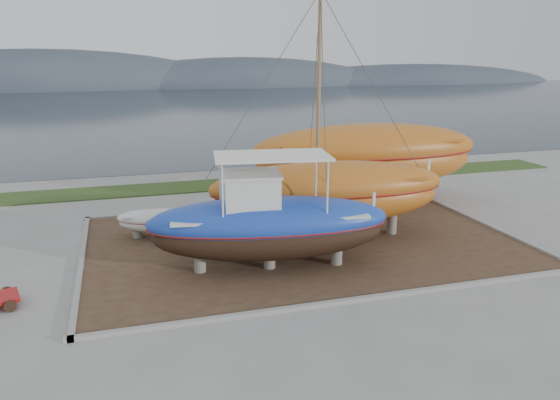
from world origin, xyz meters
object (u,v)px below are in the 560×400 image
object	(u,v)px
blue_caique	(269,213)
orange_sailboat	(330,121)
orange_bare_hull	(366,164)
white_dinghy	(164,224)

from	to	relation	value
blue_caique	orange_sailboat	xyz separation A→B (m)	(3.41, 2.62, 2.96)
blue_caique	orange_sailboat	bearing A→B (deg)	45.87
blue_caique	orange_sailboat	distance (m)	5.22
blue_caique	orange_bare_hull	xyz separation A→B (m)	(7.58, 7.67, -0.10)
blue_caique	orange_sailboat	world-z (taller)	orange_sailboat
blue_caique	white_dinghy	size ratio (longest dim) A/B	2.22
white_dinghy	orange_bare_hull	size ratio (longest dim) A/B	0.32
white_dinghy	orange_sailboat	distance (m)	8.55
orange_bare_hull	orange_sailboat	bearing A→B (deg)	-127.01
blue_caique	white_dinghy	xyz separation A→B (m)	(-3.52, 4.78, -1.57)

